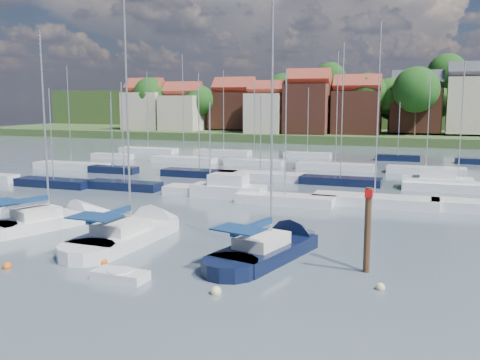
% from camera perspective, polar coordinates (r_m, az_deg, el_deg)
% --- Properties ---
extents(ground, '(260.00, 260.00, 0.00)m').
position_cam_1_polar(ground, '(68.67, 8.95, 0.74)').
color(ground, '#43505C').
rests_on(ground, ground).
extents(sailboat_left, '(6.66, 11.53, 15.24)m').
position_cam_1_polar(sailboat_left, '(42.17, -18.67, -4.05)').
color(sailboat_left, silver).
rests_on(sailboat_left, ground).
extents(sailboat_centre, '(3.92, 12.96, 17.37)m').
position_cam_1_polar(sailboat_centre, '(37.33, -10.57, -5.36)').
color(sailboat_centre, silver).
rests_on(sailboat_centre, ground).
extents(sailboat_navy, '(5.87, 12.14, 16.25)m').
position_cam_1_polar(sailboat_navy, '(32.93, 4.12, -7.12)').
color(sailboat_navy, black).
rests_on(sailboat_navy, ground).
extents(tender, '(2.93, 1.45, 0.62)m').
position_cam_1_polar(tender, '(28.74, -12.66, -9.91)').
color(tender, silver).
rests_on(tender, ground).
extents(timber_piling, '(0.40, 0.40, 6.89)m').
position_cam_1_polar(timber_piling, '(29.76, 13.39, -6.91)').
color(timber_piling, '#4C331E').
rests_on(timber_piling, ground).
extents(buoy_b, '(0.51, 0.51, 0.51)m').
position_cam_1_polar(buoy_b, '(32.62, -23.57, -8.63)').
color(buoy_b, '#D85914').
rests_on(buoy_b, ground).
extents(buoy_c, '(0.52, 0.52, 0.52)m').
position_cam_1_polar(buoy_c, '(31.68, -14.40, -8.67)').
color(buoy_c, '#D85914').
rests_on(buoy_c, ground).
extents(buoy_d, '(0.52, 0.52, 0.52)m').
position_cam_1_polar(buoy_d, '(28.56, -3.22, -10.33)').
color(buoy_d, beige).
rests_on(buoy_d, ground).
extents(buoy_e, '(0.46, 0.46, 0.46)m').
position_cam_1_polar(buoy_e, '(36.48, 2.99, -6.12)').
color(buoy_e, '#D85914').
rests_on(buoy_e, ground).
extents(buoy_f, '(0.46, 0.46, 0.46)m').
position_cam_1_polar(buoy_f, '(27.71, 14.73, -11.21)').
color(buoy_f, beige).
rests_on(buoy_f, ground).
extents(buoy_g, '(0.51, 0.51, 0.51)m').
position_cam_1_polar(buoy_g, '(44.57, -21.62, -4.01)').
color(buoy_g, beige).
rests_on(buoy_g, ground).
extents(buoy_h, '(0.55, 0.55, 0.55)m').
position_cam_1_polar(buoy_h, '(26.29, -2.59, -12.03)').
color(buoy_h, beige).
rests_on(buoy_h, ground).
extents(marina_field, '(79.62, 41.41, 15.93)m').
position_cam_1_polar(marina_field, '(63.54, 9.81, 0.48)').
color(marina_field, silver).
rests_on(marina_field, ground).
extents(far_shore_town, '(212.46, 90.00, 22.27)m').
position_cam_1_polar(far_shore_town, '(159.91, 16.19, 6.59)').
color(far_shore_town, '#3E4E27').
rests_on(far_shore_town, ground).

